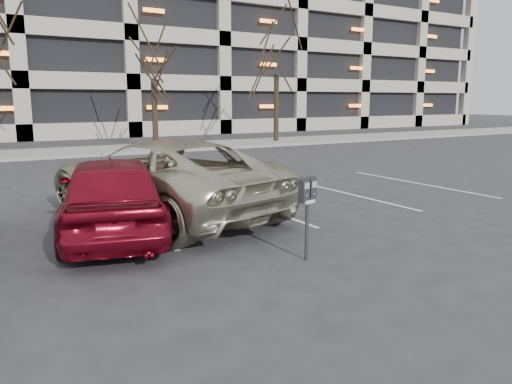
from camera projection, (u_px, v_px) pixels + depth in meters
name	position (u px, v px, depth m)	size (l,w,h in m)	color
ground	(245.00, 235.00, 8.89)	(140.00, 140.00, 0.00)	#28282B
sidewalk	(71.00, 152.00, 22.41)	(80.00, 4.00, 0.12)	gray
stall_lines	(130.00, 218.00, 10.13)	(16.90, 5.20, 0.00)	silver
parking_garage	(171.00, 16.00, 41.84)	(52.00, 20.00, 19.00)	black
tree_c	(152.00, 33.00, 23.44)	(3.32, 3.32, 7.54)	black
tree_d	(277.00, 32.00, 26.84)	(3.65, 3.65, 8.29)	black
parking_meter	(307.00, 197.00, 7.32)	(0.34, 0.20, 1.25)	black
suv_silver	(162.00, 178.00, 10.15)	(4.00, 6.23, 1.60)	#BDB8A1
car_red	(112.00, 195.00, 8.71)	(1.73, 4.31, 1.47)	maroon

